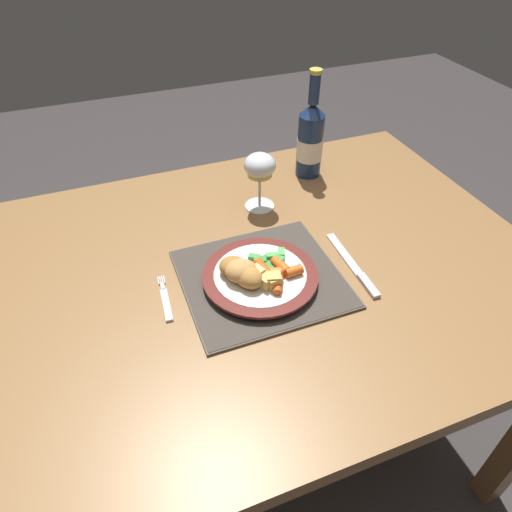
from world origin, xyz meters
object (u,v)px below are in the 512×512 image
(dining_table, at_px, (256,295))
(bottle, at_px, (310,140))
(table_knife, at_px, (356,269))
(wine_glass, at_px, (260,169))
(dinner_plate, at_px, (260,277))
(fork, at_px, (166,301))

(dining_table, height_order, bottle, bottle)
(table_knife, xyz_separation_m, wine_glass, (-0.10, 0.29, 0.10))
(dinner_plate, relative_size, bottle, 0.83)
(dinner_plate, relative_size, table_knife, 1.09)
(fork, bearing_deg, dining_table, 11.14)
(dinner_plate, bearing_deg, wine_glass, 68.96)
(fork, distance_m, table_knife, 0.40)
(table_knife, bearing_deg, fork, 172.42)
(table_knife, relative_size, bottle, 0.76)
(dining_table, bearing_deg, wine_glass, 66.57)
(dinner_plate, xyz_separation_m, fork, (-0.19, 0.01, -0.01))
(dinner_plate, xyz_separation_m, table_knife, (0.20, -0.04, -0.01))
(fork, height_order, bottle, bottle)
(fork, bearing_deg, wine_glass, 39.56)
(fork, height_order, wine_glass, wine_glass)
(dinner_plate, bearing_deg, dining_table, 78.28)
(dining_table, xyz_separation_m, wine_glass, (0.09, 0.20, 0.20))
(bottle, bearing_deg, fork, -144.06)
(fork, xyz_separation_m, table_knife, (0.40, -0.05, 0.00))
(table_knife, relative_size, wine_glass, 1.48)
(dining_table, height_order, table_knife, table_knife)
(dinner_plate, xyz_separation_m, bottle, (0.28, 0.36, 0.08))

